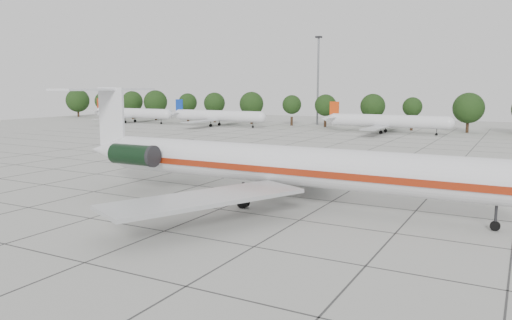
% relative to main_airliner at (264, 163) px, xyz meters
% --- Properties ---
extents(ground, '(260.00, 260.00, 0.00)m').
position_rel_main_airliner_xyz_m(ground, '(-2.34, 3.64, -3.91)').
color(ground, '#ACACA4').
rests_on(ground, ground).
extents(apron_joints, '(170.00, 170.00, 0.02)m').
position_rel_main_airliner_xyz_m(apron_joints, '(-2.34, 18.64, -3.90)').
color(apron_joints, '#383838').
rests_on(apron_joints, ground).
extents(main_airliner, '(47.20, 37.11, 11.06)m').
position_rel_main_airliner_xyz_m(main_airliner, '(0.00, 0.00, 0.00)').
color(main_airliner, silver).
rests_on(main_airliner, ground).
extents(bg_airliner_a, '(28.24, 27.20, 7.40)m').
position_rel_main_airliner_xyz_m(bg_airliner_a, '(-85.21, 74.94, -1.00)').
color(bg_airliner_a, silver).
rests_on(bg_airliner_a, ground).
extents(bg_airliner_b, '(28.24, 27.20, 7.40)m').
position_rel_main_airliner_xyz_m(bg_airliner_b, '(-54.72, 76.25, -1.00)').
color(bg_airliner_b, silver).
rests_on(bg_airliner_b, ground).
extents(bg_airliner_c, '(28.24, 27.20, 7.40)m').
position_rel_main_airliner_xyz_m(bg_airliner_c, '(-7.41, 77.47, -1.00)').
color(bg_airliner_c, silver).
rests_on(bg_airliner_c, ground).
extents(tree_line, '(249.86, 8.44, 10.22)m').
position_rel_main_airliner_xyz_m(tree_line, '(-14.03, 88.64, 2.07)').
color(tree_line, '#332114').
rests_on(tree_line, ground).
extents(floodlight_mast, '(1.60, 1.60, 25.45)m').
position_rel_main_airliner_xyz_m(floodlight_mast, '(-32.34, 95.64, 10.37)').
color(floodlight_mast, slate).
rests_on(floodlight_mast, ground).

